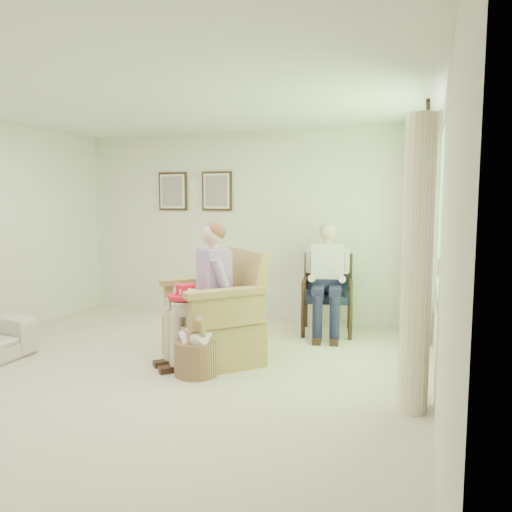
# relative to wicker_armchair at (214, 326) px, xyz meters

# --- Properties ---
(floor) EXTENTS (5.50, 5.50, 0.00)m
(floor) POSITION_rel_wicker_armchair_xyz_m (-0.34, -0.82, -0.36)
(floor) COLOR beige
(floor) RESTS_ON ground
(back_wall) EXTENTS (5.00, 0.04, 2.60)m
(back_wall) POSITION_rel_wicker_armchair_xyz_m (-0.34, 1.93, 0.94)
(back_wall) COLOR silver
(back_wall) RESTS_ON ground
(right_wall) EXTENTS (0.04, 5.50, 2.60)m
(right_wall) POSITION_rel_wicker_armchair_xyz_m (2.16, -0.82, 0.94)
(right_wall) COLOR silver
(right_wall) RESTS_ON ground
(ceiling) EXTENTS (5.00, 5.50, 0.02)m
(ceiling) POSITION_rel_wicker_armchair_xyz_m (-0.34, -0.82, 2.24)
(ceiling) COLOR white
(ceiling) RESTS_ON back_wall
(window) EXTENTS (0.13, 2.50, 1.63)m
(window) POSITION_rel_wicker_armchair_xyz_m (2.12, 0.38, 1.22)
(window) COLOR #2D6B23
(window) RESTS_ON right_wall
(curtain_left) EXTENTS (0.34, 0.34, 2.30)m
(curtain_left) POSITION_rel_wicker_armchair_xyz_m (1.99, -0.60, 0.79)
(curtain_left) COLOR #F3E9BE
(curtain_left) RESTS_ON ground
(curtain_right) EXTENTS (0.34, 0.34, 2.30)m
(curtain_right) POSITION_rel_wicker_armchair_xyz_m (1.99, 1.36, 0.79)
(curtain_right) COLOR #F3E9BE
(curtain_right) RESTS_ON ground
(framed_print_left) EXTENTS (0.45, 0.05, 0.55)m
(framed_print_left) POSITION_rel_wicker_armchair_xyz_m (-1.49, 1.90, 1.42)
(framed_print_left) COLOR #382114
(framed_print_left) RESTS_ON back_wall
(framed_print_right) EXTENTS (0.45, 0.05, 0.55)m
(framed_print_right) POSITION_rel_wicker_armchair_xyz_m (-0.79, 1.90, 1.42)
(framed_print_right) COLOR #382114
(framed_print_right) RESTS_ON back_wall
(wicker_armchair) EXTENTS (0.89, 0.89, 1.14)m
(wicker_armchair) POSITION_rel_wicker_armchair_xyz_m (0.00, 0.00, 0.00)
(wicker_armchair) COLOR tan
(wicker_armchair) RESTS_ON ground
(wood_armchair) EXTENTS (0.62, 0.58, 0.95)m
(wood_armchair) POSITION_rel_wicker_armchair_xyz_m (0.90, 1.51, 0.16)
(wood_armchair) COLOR black
(wood_armchair) RESTS_ON ground
(person_wicker) EXTENTS (0.40, 0.62, 1.40)m
(person_wicker) POSITION_rel_wicker_armchair_xyz_m (0.00, -0.15, 0.47)
(person_wicker) COLOR beige
(person_wicker) RESTS_ON ground
(person_dark) EXTENTS (0.40, 0.63, 1.35)m
(person_dark) POSITION_rel_wicker_armchair_xyz_m (0.90, 1.35, 0.43)
(person_dark) COLOR #191A38
(person_dark) RESTS_ON ground
(red_hat) EXTENTS (0.35, 0.35, 0.14)m
(red_hat) POSITION_rel_wicker_armchair_xyz_m (-0.18, -0.28, 0.38)
(red_hat) COLOR red
(red_hat) RESTS_ON person_wicker
(hatbox) EXTENTS (0.48, 0.48, 0.62)m
(hatbox) POSITION_rel_wicker_armchair_xyz_m (0.02, -0.46, -0.12)
(hatbox) COLOR tan
(hatbox) RESTS_ON ground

